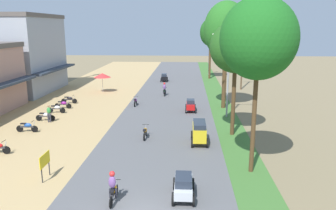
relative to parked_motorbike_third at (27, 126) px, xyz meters
name	(u,v)px	position (x,y,z in m)	size (l,w,h in m)	color
shophouse_mid	(19,54)	(-9.01, 17.46, 4.50)	(9.65, 11.80, 10.10)	#999EA8
parked_motorbike_third	(27,126)	(0.00, 0.00, 0.00)	(1.80, 0.54, 0.94)	black
parked_motorbike_fourth	(46,116)	(0.11, 3.38, 0.00)	(1.80, 0.54, 0.94)	black
parked_motorbike_fifth	(57,108)	(0.00, 6.29, 0.00)	(1.80, 0.54, 0.94)	black
parked_motorbike_sixth	(63,104)	(-0.05, 8.23, 0.00)	(1.80, 0.54, 0.94)	black
parked_motorbike_seventh	(69,99)	(-0.24, 10.65, 0.00)	(1.80, 0.54, 0.94)	black
street_signboard	(45,161)	(5.09, -8.42, 0.55)	(0.06, 1.30, 1.50)	#262628
vendor_umbrella	(102,75)	(1.87, 17.52, 1.75)	(2.20, 2.20, 2.52)	#99999E
pedestrian_on_shoulder	(49,112)	(0.61, 3.00, 0.41)	(0.38, 0.27, 1.62)	#33333D
median_tree_nearest	(259,39)	(16.84, -6.69, 7.25)	(4.26, 4.26, 10.05)	#4C351E
median_tree_second	(236,48)	(16.61, 0.39, 6.37)	(3.96, 3.96, 8.86)	#4C351E
median_tree_third	(226,30)	(16.84, 9.63, 7.58)	(4.53, 4.53, 11.00)	#4C351E
median_tree_fourth	(211,33)	(16.65, 30.72, 7.02)	(3.46, 3.46, 9.80)	#4C351E
streetlamp_near	(228,69)	(16.77, 5.80, 4.09)	(3.16, 0.20, 7.97)	gray
streetlamp_mid	(209,49)	(16.77, 34.83, 4.06)	(3.16, 0.20, 7.92)	gray
utility_pole_near	(243,53)	(20.42, 20.98, 4.47)	(1.80, 0.20, 9.65)	brown
car_sedan_silver	(183,185)	(12.87, -10.13, 0.19)	(1.10, 2.26, 1.19)	#B7BCC1
car_van_yellow	(199,131)	(13.91, -1.99, 0.47)	(1.19, 2.41, 1.67)	gold
car_hatchback_red	(191,105)	(13.34, 7.68, 0.19)	(1.04, 2.00, 1.23)	red
car_hatchback_black	(164,77)	(9.32, 26.95, 0.19)	(1.04, 2.00, 1.23)	black
motorbike_foreground_rider	(113,187)	(9.46, -10.78, 0.30)	(0.54, 1.80, 1.66)	black
motorbike_ahead_second	(145,132)	(9.78, -0.94, 0.02)	(0.54, 1.80, 0.94)	black
motorbike_ahead_third	(135,101)	(7.34, 10.04, 0.02)	(0.54, 1.80, 0.94)	black
motorbike_ahead_fourth	(165,89)	(10.14, 15.76, 0.30)	(0.54, 1.80, 1.66)	black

